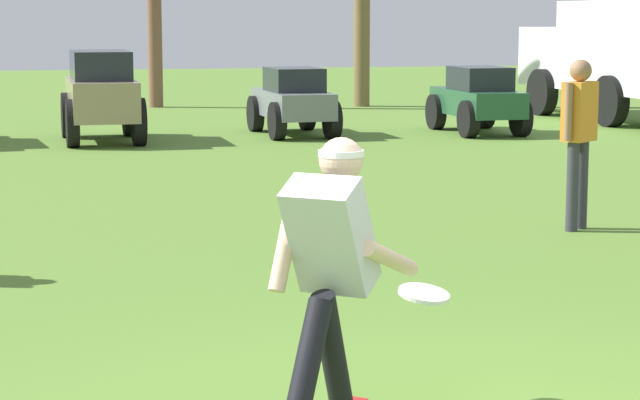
{
  "coord_description": "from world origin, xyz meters",
  "views": [
    {
      "loc": [
        -1.8,
        -4.73,
        1.97
      ],
      "look_at": [
        -0.16,
        2.22,
        0.9
      ],
      "focal_mm": 70.0,
      "sensor_mm": 36.0,
      "label": 1
    }
  ],
  "objects_px": {
    "teammate_deep": "(579,128)",
    "parked_car_slot_c": "(101,94)",
    "box_truck": "(624,55)",
    "frisbee_thrower": "(330,272)",
    "frisbee_in_flight": "(424,294)",
    "parked_car_slot_d": "(293,100)",
    "parked_car_slot_e": "(478,99)"
  },
  "relations": [
    {
      "from": "parked_car_slot_c",
      "to": "box_truck",
      "type": "relative_size",
      "value": 0.4
    },
    {
      "from": "parked_car_slot_c",
      "to": "box_truck",
      "type": "bearing_deg",
      "value": 6.87
    },
    {
      "from": "parked_car_slot_e",
      "to": "frisbee_thrower",
      "type": "bearing_deg",
      "value": -112.98
    },
    {
      "from": "parked_car_slot_d",
      "to": "parked_car_slot_e",
      "type": "bearing_deg",
      "value": -6.71
    },
    {
      "from": "frisbee_thrower",
      "to": "parked_car_slot_c",
      "type": "xyz_separation_m",
      "value": [
        -0.2,
        14.1,
        -0.05
      ]
    },
    {
      "from": "parked_car_slot_d",
      "to": "teammate_deep",
      "type": "bearing_deg",
      "value": -86.07
    },
    {
      "from": "frisbee_thrower",
      "to": "box_truck",
      "type": "xyz_separation_m",
      "value": [
        9.18,
        15.23,
        0.44
      ]
    },
    {
      "from": "frisbee_in_flight",
      "to": "parked_car_slot_e",
      "type": "relative_size",
      "value": 0.16
    },
    {
      "from": "parked_car_slot_c",
      "to": "box_truck",
      "type": "height_order",
      "value": "box_truck"
    },
    {
      "from": "teammate_deep",
      "to": "box_truck",
      "type": "bearing_deg",
      "value": 61.23
    },
    {
      "from": "parked_car_slot_c",
      "to": "parked_car_slot_e",
      "type": "height_order",
      "value": "parked_car_slot_c"
    },
    {
      "from": "frisbee_in_flight",
      "to": "box_truck",
      "type": "height_order",
      "value": "box_truck"
    },
    {
      "from": "parked_car_slot_d",
      "to": "parked_car_slot_c",
      "type": "bearing_deg",
      "value": -174.07
    },
    {
      "from": "frisbee_thrower",
      "to": "parked_car_slot_c",
      "type": "relative_size",
      "value": 0.59
    },
    {
      "from": "frisbee_thrower",
      "to": "frisbee_in_flight",
      "type": "height_order",
      "value": "frisbee_thrower"
    },
    {
      "from": "frisbee_thrower",
      "to": "box_truck",
      "type": "height_order",
      "value": "box_truck"
    },
    {
      "from": "frisbee_in_flight",
      "to": "box_truck",
      "type": "relative_size",
      "value": 0.06
    },
    {
      "from": "teammate_deep",
      "to": "parked_car_slot_c",
      "type": "height_order",
      "value": "teammate_deep"
    },
    {
      "from": "parked_car_slot_d",
      "to": "box_truck",
      "type": "relative_size",
      "value": 0.37
    },
    {
      "from": "frisbee_thrower",
      "to": "teammate_deep",
      "type": "xyz_separation_m",
      "value": [
        3.55,
        4.99,
        0.15
      ]
    },
    {
      "from": "teammate_deep",
      "to": "parked_car_slot_e",
      "type": "bearing_deg",
      "value": 75.11
    },
    {
      "from": "parked_car_slot_d",
      "to": "parked_car_slot_e",
      "type": "relative_size",
      "value": 1.01
    },
    {
      "from": "frisbee_thrower",
      "to": "parked_car_slot_e",
      "type": "bearing_deg",
      "value": 67.02
    },
    {
      "from": "box_truck",
      "to": "parked_car_slot_d",
      "type": "bearing_deg",
      "value": -172.66
    },
    {
      "from": "frisbee_thrower",
      "to": "frisbee_in_flight",
      "type": "distance_m",
      "value": 0.76
    },
    {
      "from": "frisbee_thrower",
      "to": "parked_car_slot_c",
      "type": "height_order",
      "value": "frisbee_thrower"
    },
    {
      "from": "frisbee_thrower",
      "to": "teammate_deep",
      "type": "relative_size",
      "value": 0.9
    },
    {
      "from": "parked_car_slot_c",
      "to": "parked_car_slot_e",
      "type": "distance_m",
      "value": 6.17
    },
    {
      "from": "frisbee_in_flight",
      "to": "parked_car_slot_c",
      "type": "bearing_deg",
      "value": 93.3
    },
    {
      "from": "frisbee_thrower",
      "to": "frisbee_in_flight",
      "type": "relative_size",
      "value": 3.85
    },
    {
      "from": "parked_car_slot_c",
      "to": "parked_car_slot_d",
      "type": "xyz_separation_m",
      "value": [
        3.1,
        0.32,
        -0.18
      ]
    },
    {
      "from": "teammate_deep",
      "to": "box_truck",
      "type": "relative_size",
      "value": 0.26
    }
  ]
}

